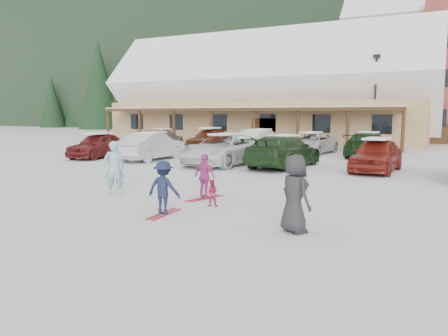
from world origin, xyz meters
The scene contains 24 objects.
ground centered at (0.00, 0.00, 0.00)m, with size 160.00×160.00×0.00m, color white.
forested_hillside centered at (0.00, 85.00, 19.00)m, with size 300.00×70.00×38.00m, color black.
day_lodge centered at (-9.00, 27.96, 3.94)m, with size 29.12×12.50×10.38m.
lamp_post centered at (1.31, 24.02, 3.86)m, with size 0.50×0.25×6.90m.
conifer_0 centered at (-26.00, 30.00, 5.69)m, with size 4.40×4.40×10.20m.
conifer_2 centered at (-30.00, 42.00, 6.83)m, with size 5.28×5.28×12.24m.
conifer_3 centered at (6.00, 44.00, 5.12)m, with size 3.96×3.96×9.18m.
adult_skier centered at (-3.34, 0.41, 0.87)m, with size 0.63×0.41×1.73m, color #89B0C1.
toddler_red centered at (0.29, 0.24, 0.38)m, with size 0.37×0.29×0.76m, color #B7254B.
child_navy centered at (-0.33, -1.20, 0.70)m, with size 0.90×0.52×1.39m, color #171C3C.
skis_child_navy centered at (-0.33, -1.20, 0.01)m, with size 0.20×1.40×0.03m, color maroon.
child_magenta centered at (-0.41, 1.11, 0.69)m, with size 0.81×0.34×1.39m, color #BB398B.
skis_child_magenta centered at (-0.41, 1.11, 0.01)m, with size 0.20×1.40×0.03m, color maroon.
bystander_dark centered at (3.20, -1.33, 0.86)m, with size 0.84×0.55×1.72m, color #272729.
parked_car_0 centered at (-12.06, 9.12, 0.73)m, with size 1.72×4.27×1.46m, color maroon.
parked_car_1 centered at (-8.50, 9.49, 0.77)m, with size 1.63×4.68×1.54m, color silver.
parked_car_2 centered at (-3.87, 9.35, 0.78)m, with size 2.59×5.62×1.56m, color white.
parked_car_3 centered at (-0.85, 9.69, 0.77)m, with size 2.16×5.32×1.54m, color #1C3719.
parked_car_4 centered at (3.39, 10.04, 0.74)m, with size 1.76×4.37×1.49m, color maroon.
parked_car_7 centered at (-13.36, 17.45, 0.71)m, with size 1.98×4.87×1.41m, color gray.
parked_car_8 centered at (-8.93, 17.11, 0.78)m, with size 1.85×4.59×1.56m, color #652E17.
parked_car_9 centered at (-5.13, 17.25, 0.76)m, with size 1.61×4.60×1.52m, color silver.
parked_car_10 centered at (-1.61, 17.24, 0.70)m, with size 2.31×5.00×1.39m, color silver.
parked_car_11 centered at (2.04, 16.57, 0.74)m, with size 2.08×5.11×1.48m, color black.
Camera 1 is at (6.02, -10.36, 2.60)m, focal length 35.00 mm.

